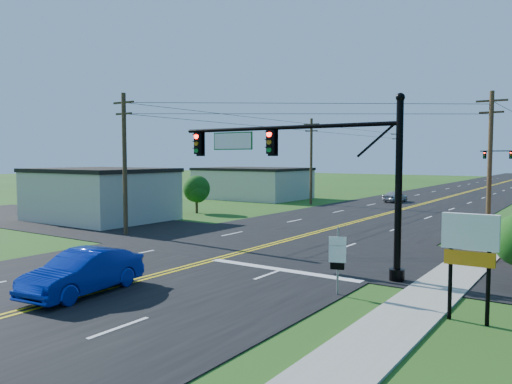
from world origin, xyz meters
The scene contains 15 objects.
ground centered at (0.00, 0.00, 0.00)m, with size 260.00×260.00×0.00m, color #254814.
road_main centered at (0.00, 50.00, 0.02)m, with size 16.00×220.00×0.04m, color black.
road_cross centered at (0.00, 12.00, 0.02)m, with size 70.00×10.00×0.04m, color black.
signal_mast_main centered at (4.34, 8.00, 4.75)m, with size 11.30×0.60×7.48m.
cream_bldg_near centered at (-17.00, 14.00, 2.06)m, with size 10.20×8.20×4.10m.
cream_bldg_far centered at (-19.00, 38.00, 1.86)m, with size 12.20×9.20×3.70m.
utility_pole_left_a centered at (-9.50, 10.00, 4.72)m, with size 1.80×0.28×9.00m.
utility_pole_left_b centered at (-9.50, 35.00, 4.72)m, with size 1.80×0.28×9.00m.
utility_pole_left_c centered at (-9.50, 62.00, 4.72)m, with size 1.80×0.28×9.00m.
utility_pole_right_a centered at (9.80, 22.00, 4.72)m, with size 1.80×0.28×9.00m.
tree_left centered at (-14.00, 22.00, 2.16)m, with size 2.40×2.40×3.37m.
blue_car centered at (0.06, -0.28, 0.79)m, with size 1.66×4.77×1.57m, color #07229D.
distant_car centered at (-2.98, 42.39, 0.63)m, with size 1.49×3.71×1.27m, color #A4A4A8.
route_sign centered at (7.71, 4.78, 1.44)m, with size 0.60×0.22×2.47m.
pylon_sign centered at (12.21, 4.33, 2.40)m, with size 1.61×0.29×3.29m.
Camera 1 is at (15.24, -11.41, 4.97)m, focal length 35.00 mm.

